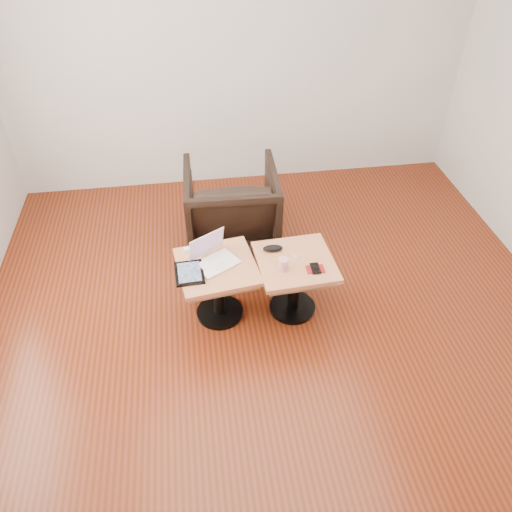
{
  "coord_description": "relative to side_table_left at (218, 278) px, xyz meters",
  "views": [
    {
      "loc": [
        -0.52,
        -2.48,
        2.86
      ],
      "look_at": [
        -0.12,
        0.24,
        0.55
      ],
      "focal_mm": 35.0,
      "sensor_mm": 36.0,
      "label": 1
    }
  ],
  "objects": [
    {
      "name": "room_shell",
      "position": [
        0.41,
        -0.24,
        0.97
      ],
      "size": [
        4.52,
        4.52,
        2.71
      ],
      "color": "#481D08",
      "rests_on": "ground"
    },
    {
      "name": "striped_cup",
      "position": [
        0.46,
        -0.11,
        0.17
      ],
      "size": [
        0.09,
        0.09,
        0.09
      ],
      "primitive_type": "cylinder",
      "rotation": [
        0.0,
        0.0,
        0.28
      ],
      "color": "#DA4764",
      "rests_on": "side_table_right"
    },
    {
      "name": "glasses_case",
      "position": [
        0.43,
        0.1,
        0.15
      ],
      "size": [
        0.15,
        0.07,
        0.05
      ],
      "primitive_type": "ellipsoid",
      "rotation": [
        0.0,
        0.0,
        -0.06
      ],
      "color": "black",
      "rests_on": "side_table_right"
    },
    {
      "name": "laptop",
      "position": [
        -0.02,
        0.04,
        0.17
      ],
      "size": [
        0.38,
        0.36,
        0.21
      ],
      "rotation": [
        0.0,
        0.0,
        0.53
      ],
      "color": "white",
      "rests_on": "side_table_left"
    },
    {
      "name": "phone_on_sleeve",
      "position": [
        0.69,
        -0.15,
        0.13
      ],
      "size": [
        0.13,
        0.11,
        0.02
      ],
      "rotation": [
        0.0,
        0.0,
        -0.01
      ],
      "color": "maroon",
      "rests_on": "side_table_right"
    },
    {
      "name": "earbuds_tangle",
      "position": [
        0.59,
        0.0,
        0.13
      ],
      "size": [
        0.07,
        0.06,
        0.01
      ],
      "color": "white",
      "rests_on": "side_table_right"
    },
    {
      "name": "charging_adapter",
      "position": [
        -0.21,
        0.19,
        0.14
      ],
      "size": [
        0.04,
        0.04,
        0.02
      ],
      "primitive_type": "cube",
      "rotation": [
        0.0,
        0.0,
        0.14
      ],
      "color": "white",
      "rests_on": "side_table_left"
    },
    {
      "name": "side_table_right",
      "position": [
        0.57,
        -0.03,
        0.0
      ],
      "size": [
        0.58,
        0.58,
        0.5
      ],
      "rotation": [
        0.0,
        0.0,
        0.06
      ],
      "color": "black",
      "rests_on": "ground"
    },
    {
      "name": "tablet",
      "position": [
        -0.2,
        -0.07,
        0.13
      ],
      "size": [
        0.21,
        0.26,
        0.02
      ],
      "rotation": [
        0.0,
        0.0,
        0.05
      ],
      "color": "black",
      "rests_on": "side_table_left"
    },
    {
      "name": "armchair",
      "position": [
        0.2,
        0.92,
        -0.01
      ],
      "size": [
        0.82,
        0.84,
        0.74
      ],
      "primitive_type": "imported",
      "rotation": [
        0.0,
        0.0,
        3.1
      ],
      "color": "black",
      "rests_on": "ground"
    },
    {
      "name": "side_table_left",
      "position": [
        0.0,
        0.0,
        0.0
      ],
      "size": [
        0.62,
        0.62,
        0.5
      ],
      "rotation": [
        0.0,
        0.0,
        0.14
      ],
      "color": "black",
      "rests_on": "ground"
    }
  ]
}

